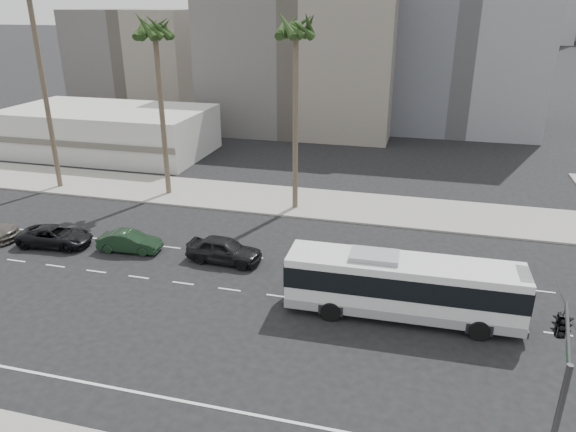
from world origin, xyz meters
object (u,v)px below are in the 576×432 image
(car_b, at_px, (130,242))
(traffic_signal, at_px, (561,337))
(city_bus, at_px, (403,285))
(palm_mid, at_px, (155,34))
(car_c, at_px, (55,236))
(car_a, at_px, (224,250))
(palm_near, at_px, (296,33))

(car_b, distance_m, traffic_signal, 27.45)
(city_bus, bearing_deg, palm_mid, 143.80)
(palm_mid, bearing_deg, car_c, -102.94)
(car_a, xyz_separation_m, palm_near, (2.15, 10.60, 12.95))
(car_a, bearing_deg, car_c, 96.55)
(car_c, distance_m, traffic_signal, 32.12)
(car_a, distance_m, car_c, 12.35)
(car_b, height_order, car_c, car_c)
(car_c, relative_size, palm_mid, 0.34)
(city_bus, xyz_separation_m, traffic_signal, (5.32, -9.20, 3.84))
(palm_near, xyz_separation_m, palm_mid, (-11.75, 0.62, -0.27))
(palm_near, relative_size, palm_mid, 1.01)
(car_b, bearing_deg, palm_near, -44.21)
(palm_mid, bearing_deg, car_b, -76.31)
(car_a, xyz_separation_m, palm_mid, (-9.60, 11.22, 12.68))
(city_bus, relative_size, car_a, 2.51)
(car_c, xyz_separation_m, traffic_signal, (29.28, -12.23, 5.00))
(palm_mid, bearing_deg, palm_near, -3.01)
(car_b, distance_m, car_c, 5.52)
(car_a, bearing_deg, palm_near, -8.01)
(city_bus, height_order, car_c, city_bus)
(car_b, bearing_deg, palm_mid, 9.36)
(car_c, distance_m, palm_mid, 17.69)
(car_c, relative_size, palm_near, 0.34)
(car_a, height_order, traffic_signal, traffic_signal)
(city_bus, xyz_separation_m, car_b, (-18.47, 3.56, -1.17))
(traffic_signal, bearing_deg, car_c, 167.30)
(traffic_signal, distance_m, palm_near, 28.93)
(city_bus, distance_m, palm_near, 20.90)
(car_b, bearing_deg, traffic_signal, -122.54)
(traffic_signal, height_order, palm_near, palm_near)
(palm_near, bearing_deg, car_c, -142.11)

